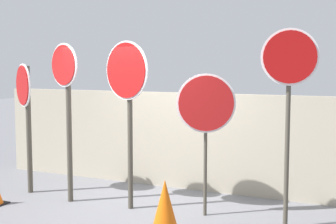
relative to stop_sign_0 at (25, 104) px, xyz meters
name	(u,v)px	position (x,y,z in m)	size (l,w,h in m)	color
ground_plane	(136,209)	(2.19, -0.05, -1.55)	(40.00, 40.00, 0.00)	slate
fence_back	(176,140)	(2.19, 1.44, -0.69)	(7.45, 0.12, 1.73)	#A89E89
stop_sign_0	(25,104)	(0.00, 0.00, 0.00)	(0.64, 0.41, 2.25)	#474238
stop_sign_1	(66,94)	(0.98, -0.15, 0.22)	(0.66, 0.26, 2.57)	#474238
stop_sign_2	(127,89)	(2.06, -0.08, 0.32)	(0.86, 0.30, 2.59)	#474238
stop_sign_3	(206,110)	(3.27, 0.09, 0.03)	(0.80, 0.38, 2.10)	#474238
stop_sign_4	(289,80)	(4.45, 0.05, 0.47)	(0.73, 0.24, 2.71)	#474238
traffic_cone_0	(165,207)	(3.03, -0.81, -1.19)	(0.45, 0.45, 0.73)	black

